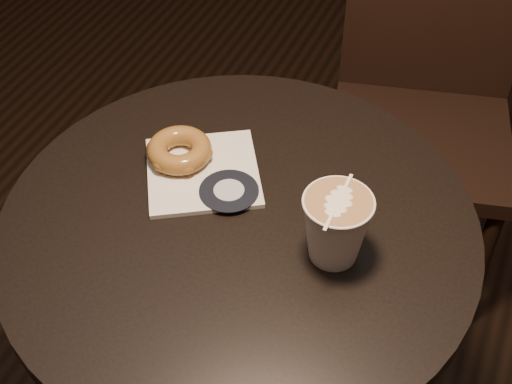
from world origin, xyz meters
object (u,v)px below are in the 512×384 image
cafe_table (240,300)px  chair (428,76)px  doughnut (179,150)px  latte_cup (336,228)px  pastry_bag (203,172)px

cafe_table → chair: size_ratio=0.74×
chair → doughnut: 0.73m
chair → latte_cup: (0.01, -0.72, 0.24)m
doughnut → latte_cup: (0.28, -0.08, 0.03)m
cafe_table → pastry_bag: 0.23m
pastry_bag → cafe_table: bearing=-67.1°
latte_cup → doughnut: bearing=163.8°
cafe_table → chair: 0.73m
chair → cafe_table: bearing=-114.7°
cafe_table → doughnut: size_ratio=7.39×
chair → pastry_bag: bearing=-123.0°
chair → latte_cup: bearing=-103.0°
cafe_table → doughnut: bearing=150.6°
chair → pastry_bag: (-0.23, -0.65, 0.19)m
cafe_table → pastry_bag: pastry_bag is taller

